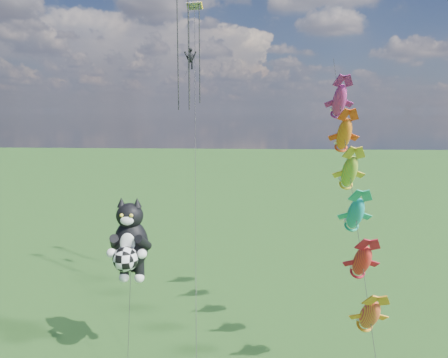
{
  "coord_description": "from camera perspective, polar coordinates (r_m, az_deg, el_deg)",
  "views": [
    {
      "loc": [
        10.16,
        -22.5,
        14.82
      ],
      "look_at": [
        8.27,
        7.03,
        10.21
      ],
      "focal_mm": 35.0,
      "sensor_mm": 36.0,
      "label": 1
    }
  ],
  "objects": [
    {
      "name": "cat_kite_rig",
      "position": [
        25.6,
        -12.21,
        -8.0
      ],
      "size": [
        2.27,
        4.06,
        10.0
      ],
      "rotation": [
        0.0,
        0.0,
        0.12
      ],
      "color": "brown",
      "rests_on": "ground"
    },
    {
      "name": "fish_windsock_rig",
      "position": [
        25.31,
        16.42,
        -1.71
      ],
      "size": [
        0.98,
        15.97,
        18.41
      ],
      "rotation": [
        0.0,
        0.0,
        0.33
      ],
      "color": "brown",
      "rests_on": "ground"
    },
    {
      "name": "parafoil_rig",
      "position": [
        31.67,
        -4.45,
        16.38
      ],
      "size": [
        3.19,
        17.34,
        23.7
      ],
      "rotation": [
        0.0,
        0.0,
        0.21
      ],
      "color": "brown",
      "rests_on": "ground"
    }
  ]
}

